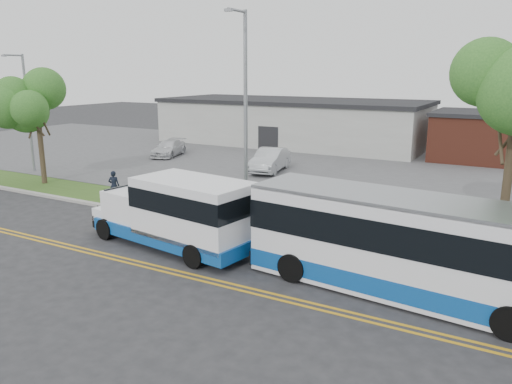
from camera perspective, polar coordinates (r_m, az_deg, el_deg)
The scene contains 18 objects.
ground at distance 23.58m, azimuth -10.93°, elevation -3.84°, with size 140.00×140.00×0.00m, color #28282B.
lane_line_north at distance 20.96m, azimuth -17.74°, elevation -6.49°, with size 70.00×0.12×0.01m, color gold.
lane_line_south at distance 20.77m, azimuth -18.35°, elevation -6.72°, with size 70.00×0.12×0.01m, color gold.
curb at distance 24.36m, azimuth -9.28°, elevation -3.01°, with size 80.00×0.30×0.15m, color #9E9B93.
verge at distance 25.74m, azimuth -6.79°, elevation -2.07°, with size 80.00×3.30×0.10m, color #324B19.
parking_lot at distance 37.74m, azimuth 5.88°, elevation 3.01°, with size 80.00×25.00×0.10m, color #4C4C4F.
commercial_building at distance 48.91m, azimuth 4.17°, elevation 8.01°, with size 25.40×10.40×4.35m.
brick_wing at distance 43.55m, azimuth 23.71°, elevation 5.90°, with size 6.30×7.30×3.90m.
tree_west at distance 33.56m, azimuth -23.79°, elevation 9.35°, with size 4.40×4.40×6.91m.
streetlight_near at distance 23.05m, azimuth -1.29°, elevation 9.29°, with size 0.35×1.53×9.50m.
streetlight_far at distance 38.12m, azimuth -24.72°, elevation 8.66°, with size 0.35×1.53×8.00m.
shuttle_bus at distance 20.05m, azimuth -8.64°, elevation -2.18°, with size 7.91×3.51×2.94m.
transit_bus at distance 16.38m, azimuth 18.74°, elevation -6.27°, with size 11.68×3.69×3.19m.
pedestrian at distance 28.12m, azimuth -15.92°, elevation 0.69°, with size 0.60×0.40×1.65m, color black.
parked_car_a at distance 35.08m, azimuth 1.60°, elevation 3.68°, with size 1.70×4.88×1.61m, color #B6B9BE.
parked_car_b at distance 42.12m, azimuth -9.95°, elevation 4.94°, with size 1.79×4.41×1.28m, color silver.
grocery_bag_left at distance 28.31m, azimuth -16.62°, elevation -0.66°, with size 0.32×0.32×0.32m, color white.
grocery_bag_right at distance 28.24m, azimuth -15.04°, elevation -0.59°, with size 0.32×0.32×0.32m, color white.
Camera 1 is at (14.69, -17.06, 7.00)m, focal length 35.00 mm.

